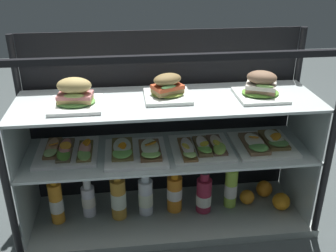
{
  "coord_description": "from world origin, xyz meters",
  "views": [
    {
      "loc": [
        -0.18,
        -1.48,
        1.19
      ],
      "look_at": [
        0.0,
        0.0,
        0.49
      ],
      "focal_mm": 41.85,
      "sensor_mm": 36.0,
      "label": 1
    }
  ],
  "objects": [
    {
      "name": "orange_fruit_beside_bottles",
      "position": [
        0.39,
        0.03,
        0.07
      ],
      "size": [
        0.07,
        0.07,
        0.07
      ],
      "primitive_type": "sphere",
      "color": "orange",
      "rests_on": "case_base_deck"
    },
    {
      "name": "orange_fruit_rolled_forward",
      "position": [
        0.54,
        -0.03,
        0.08
      ],
      "size": [
        0.08,
        0.08,
        0.08
      ],
      "primitive_type": "sphere",
      "color": "orange",
      "rests_on": "case_base_deck"
    },
    {
      "name": "orange_fruit_near_left_post",
      "position": [
        0.49,
        0.08,
        0.08
      ],
      "size": [
        0.08,
        0.08,
        0.08
      ],
      "primitive_type": "sphere",
      "color": "orange",
      "rests_on": "case_base_deck"
    },
    {
      "name": "open_sandwich_tray_left_of_center",
      "position": [
        0.42,
        -0.02,
        0.39
      ],
      "size": [
        0.26,
        0.26,
        0.06
      ],
      "color": "white",
      "rests_on": "shelf_lower_glass"
    },
    {
      "name": "open_sandwich_tray_near_left_corner",
      "position": [
        -0.43,
        0.02,
        0.39
      ],
      "size": [
        0.26,
        0.26,
        0.06
      ],
      "color": "white",
      "rests_on": "shelf_lower_glass"
    },
    {
      "name": "juice_bottle_front_middle",
      "position": [
        -0.23,
        0.0,
        0.14
      ],
      "size": [
        0.07,
        0.07,
        0.26
      ],
      "color": "gold",
      "rests_on": "case_base_deck"
    },
    {
      "name": "juice_bottle_front_second",
      "position": [
        -0.36,
        0.03,
        0.12
      ],
      "size": [
        0.06,
        0.06,
        0.21
      ],
      "color": "white",
      "rests_on": "case_base_deck"
    },
    {
      "name": "juice_bottle_back_right",
      "position": [
        0.3,
        0.02,
        0.14
      ],
      "size": [
        0.06,
        0.06,
        0.25
      ],
      "color": "#AEDA48",
      "rests_on": "case_base_deck"
    },
    {
      "name": "shelf_lower_glass",
      "position": [
        0.0,
        0.0,
        0.36
      ],
      "size": [
        1.25,
        0.37,
        0.01
      ],
      "primitive_type": "cube",
      "color": "silver",
      "rests_on": "riser_lower_tier"
    },
    {
      "name": "plated_roll_sandwich_mid_right",
      "position": [
        0.38,
        -0.01,
        0.65
      ],
      "size": [
        0.2,
        0.2,
        0.11
      ],
      "color": "white",
      "rests_on": "shelf_upper_glass"
    },
    {
      "name": "riser_lower_tier",
      "position": [
        0.0,
        0.0,
        0.2
      ],
      "size": [
        1.23,
        0.35,
        0.32
      ],
      "color": "silver",
      "rests_on": "case_base_deck"
    },
    {
      "name": "case_frame",
      "position": [
        0.0,
        0.13,
        0.46
      ],
      "size": [
        1.29,
        0.41,
        0.85
      ],
      "color": "black",
      "rests_on": "ground"
    },
    {
      "name": "juice_bottle_tucked_behind",
      "position": [
        0.03,
        0.02,
        0.13
      ],
      "size": [
        0.07,
        0.07,
        0.24
      ],
      "color": "orange",
      "rests_on": "case_base_deck"
    },
    {
      "name": "ground_plane",
      "position": [
        0.0,
        0.0,
        -0.01
      ],
      "size": [
        6.0,
        6.0,
        0.02
      ],
      "primitive_type": "cube",
      "color": "#404748",
      "rests_on": "ground"
    },
    {
      "name": "shelf_upper_glass",
      "position": [
        0.0,
        0.0,
        0.6
      ],
      "size": [
        1.25,
        0.37,
        0.01
      ],
      "primitive_type": "cube",
      "color": "silver",
      "rests_on": "riser_upper_tier"
    },
    {
      "name": "open_sandwich_tray_far_right",
      "position": [
        -0.14,
        -0.02,
        0.39
      ],
      "size": [
        0.26,
        0.26,
        0.06
      ],
      "color": "white",
      "rests_on": "shelf_lower_glass"
    },
    {
      "name": "case_base_deck",
      "position": [
        0.0,
        0.0,
        0.02
      ],
      "size": [
        1.29,
        0.41,
        0.04
      ],
      "primitive_type": "cube",
      "color": "#99A29C",
      "rests_on": "ground"
    },
    {
      "name": "juice_bottle_back_center",
      "position": [
        -0.5,
        0.0,
        0.14
      ],
      "size": [
        0.06,
        0.06,
        0.26
      ],
      "color": "orange",
      "rests_on": "case_base_deck"
    },
    {
      "name": "juice_bottle_near_post",
      "position": [
        -0.1,
        0.02,
        0.13
      ],
      "size": [
        0.07,
        0.07,
        0.23
      ],
      "color": "white",
      "rests_on": "case_base_deck"
    },
    {
      "name": "plated_roll_sandwich_far_right",
      "position": [
        -0.37,
        -0.03,
        0.65
      ],
      "size": [
        0.2,
        0.2,
        0.12
      ],
      "color": "white",
      "rests_on": "shelf_upper_glass"
    },
    {
      "name": "riser_upper_tier",
      "position": [
        0.0,
        0.0,
        0.48
      ],
      "size": [
        1.23,
        0.35,
        0.23
      ],
      "color": "silver",
      "rests_on": "shelf_lower_glass"
    },
    {
      "name": "open_sandwich_tray_far_left",
      "position": [
        0.14,
        -0.02,
        0.39
      ],
      "size": [
        0.26,
        0.26,
        0.05
      ],
      "color": "white",
      "rests_on": "shelf_lower_glass"
    },
    {
      "name": "plated_roll_sandwich_mid_left",
      "position": [
        0.0,
        0.02,
        0.64
      ],
      "size": [
        0.19,
        0.19,
        0.11
      ],
      "color": "white",
      "rests_on": "shelf_upper_glass"
    },
    {
      "name": "juice_bottle_front_left_end",
      "position": [
        0.17,
        0.0,
        0.12
      ],
      "size": [
        0.07,
        0.07,
        0.22
      ],
      "color": "#A02640",
      "rests_on": "case_base_deck"
    }
  ]
}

